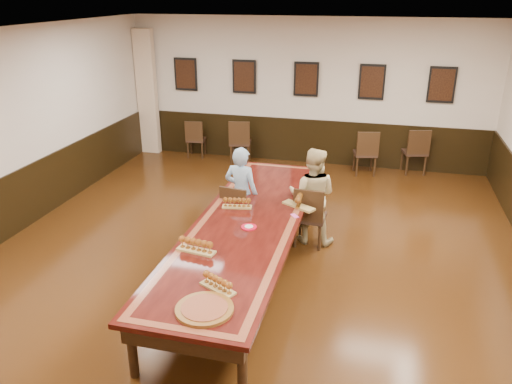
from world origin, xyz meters
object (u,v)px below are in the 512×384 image
(spare_chair_d, at_px, (415,150))
(carved_platter, at_px, (205,309))
(chair_woman, at_px, (310,215))
(person_man, at_px, (241,193))
(conference_table, at_px, (247,231))
(person_woman, at_px, (312,196))
(spare_chair_c, at_px, (365,152))
(spare_chair_b, at_px, (240,141))
(chair_man, at_px, (239,212))
(spare_chair_a, at_px, (196,138))

(spare_chair_d, distance_m, carved_platter, 7.27)
(spare_chair_d, bearing_deg, carved_platter, 56.95)
(carved_platter, bearing_deg, chair_woman, 78.80)
(person_man, xyz_separation_m, conference_table, (0.36, -0.99, -0.14))
(person_man, distance_m, carved_platter, 3.10)
(conference_table, xyz_separation_m, carved_platter, (0.12, -2.07, 0.16))
(person_man, relative_size, person_woman, 0.98)
(spare_chair_d, bearing_deg, spare_chair_c, 3.23)
(spare_chair_b, bearing_deg, person_man, 95.92)
(chair_man, distance_m, person_man, 0.30)
(spare_chair_c, bearing_deg, chair_man, 50.72)
(spare_chair_d, bearing_deg, spare_chair_a, -13.76)
(chair_woman, distance_m, spare_chair_b, 4.18)
(spare_chair_d, height_order, carved_platter, spare_chair_d)
(person_woman, bearing_deg, conference_table, 58.65)
(spare_chair_c, relative_size, person_woman, 0.64)
(spare_chair_a, xyz_separation_m, spare_chair_c, (3.94, -0.26, 0.05))
(person_woman, bearing_deg, spare_chair_d, -112.22)
(person_man, distance_m, person_woman, 1.11)
(chair_woman, bearing_deg, spare_chair_d, -111.68)
(person_man, relative_size, conference_table, 0.30)
(spare_chair_b, height_order, person_woman, person_woman)
(person_man, bearing_deg, spare_chair_a, -50.88)
(spare_chair_c, bearing_deg, person_man, 50.28)
(chair_man, distance_m, spare_chair_d, 4.83)
(chair_man, xyz_separation_m, spare_chair_b, (-1.03, 3.70, 0.03))
(person_woman, bearing_deg, chair_man, 13.49)
(spare_chair_d, height_order, person_man, person_man)
(spare_chair_a, distance_m, spare_chair_d, 4.97)
(spare_chair_a, xyz_separation_m, conference_table, (2.54, -4.75, 0.17))
(spare_chair_c, xyz_separation_m, person_man, (-1.76, -3.50, 0.26))
(carved_platter, bearing_deg, chair_man, 99.64)
(spare_chair_c, height_order, conference_table, spare_chair_c)
(conference_table, bearing_deg, spare_chair_a, 118.17)
(chair_man, distance_m, carved_platter, 3.02)
(person_man, xyz_separation_m, carved_platter, (0.49, -3.06, 0.02))
(carved_platter, bearing_deg, person_woman, 79.09)
(chair_man, bearing_deg, spare_chair_d, -116.48)
(spare_chair_c, xyz_separation_m, carved_platter, (-1.27, -6.56, 0.28))
(chair_woman, distance_m, person_man, 1.13)
(spare_chair_b, bearing_deg, carved_platter, 92.68)
(chair_woman, xyz_separation_m, carved_platter, (-0.61, -3.08, 0.28))
(person_man, xyz_separation_m, person_woman, (1.10, 0.12, 0.01))
(chair_woman, xyz_separation_m, spare_chair_d, (1.69, 3.81, 0.01))
(spare_chair_b, xyz_separation_m, person_woman, (2.15, -3.48, 0.26))
(spare_chair_a, distance_m, person_woman, 4.91)
(spare_chair_a, relative_size, person_woman, 0.58)
(chair_man, height_order, spare_chair_b, spare_chair_b)
(person_man, bearing_deg, person_woman, -164.60)
(chair_man, distance_m, spare_chair_b, 3.84)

